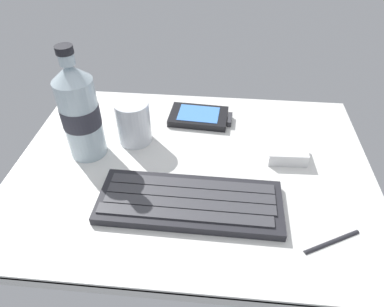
% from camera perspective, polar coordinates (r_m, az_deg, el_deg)
% --- Properties ---
extents(ground_plane, '(0.64, 0.48, 0.03)m').
position_cam_1_polar(ground_plane, '(0.63, -0.02, -2.91)').
color(ground_plane, silver).
extents(keyboard, '(0.29, 0.11, 0.02)m').
position_cam_1_polar(keyboard, '(0.55, -0.36, -7.98)').
color(keyboard, '#232328').
rests_on(keyboard, ground_plane).
extents(handheld_device, '(0.13, 0.08, 0.02)m').
position_cam_1_polar(handheld_device, '(0.73, 1.37, 6.11)').
color(handheld_device, black).
rests_on(handheld_device, ground_plane).
extents(juice_cup, '(0.06, 0.06, 0.09)m').
position_cam_1_polar(juice_cup, '(0.67, -9.59, 4.90)').
color(juice_cup, silver).
rests_on(juice_cup, ground_plane).
extents(water_bottle, '(0.07, 0.07, 0.21)m').
position_cam_1_polar(water_bottle, '(0.63, -18.03, 6.58)').
color(water_bottle, silver).
rests_on(water_bottle, ground_plane).
extents(charger_block, '(0.07, 0.06, 0.02)m').
position_cam_1_polar(charger_block, '(0.66, 15.29, 0.26)').
color(charger_block, white).
rests_on(charger_block, ground_plane).
extents(stylus_pen, '(0.09, 0.05, 0.01)m').
position_cam_1_polar(stylus_pen, '(0.55, 22.14, -13.20)').
color(stylus_pen, '#26262B').
rests_on(stylus_pen, ground_plane).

